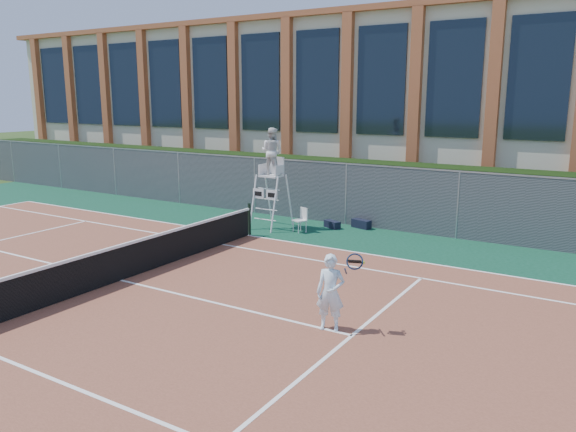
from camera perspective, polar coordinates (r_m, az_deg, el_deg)
The scene contains 12 objects.
ground at distance 14.82m, azimuth -16.63°, elevation -6.38°, with size 120.00×120.00×0.00m, color #233814.
apron at distance 15.46m, azimuth -13.88°, elevation -5.44°, with size 36.00×20.00×0.01m, color #0C3521.
tennis_court at distance 14.81m, azimuth -16.64°, elevation -6.31°, with size 23.77×10.97×0.02m, color brown.
tennis_net at distance 14.66m, azimuth -16.76°, elevation -4.39°, with size 0.10×11.30×1.10m.
fence at distance 21.24m, azimuth 1.05°, elevation 2.66°, with size 40.00×0.06×2.20m, color #595E60, non-canonical shape.
hedge at distance 22.27m, azimuth 2.62°, elevation 3.09°, with size 40.00×1.40×2.20m, color black.
building at distance 29.22m, azimuth 10.39°, elevation 11.02°, with size 45.00×10.60×8.22m.
umpire_chair at distance 19.59m, azimuth -1.65°, elevation 6.29°, with size 0.99×1.53×3.56m.
plastic_chair at distance 19.18m, azimuth 1.39°, elevation -0.19°, with size 0.51×0.51×0.84m.
sports_bag_near at distance 19.97m, azimuth 7.46°, elevation -0.79°, with size 0.70×0.28×0.30m, color black.
sports_bag_far at distance 19.88m, azimuth 4.51°, elevation -0.85°, with size 0.64×0.28×0.25m, color black.
tennis_player at distance 11.10m, azimuth 4.37°, elevation -7.73°, with size 0.92×0.67×1.56m.
Camera 1 is at (10.63, -9.27, 4.55)m, focal length 35.00 mm.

